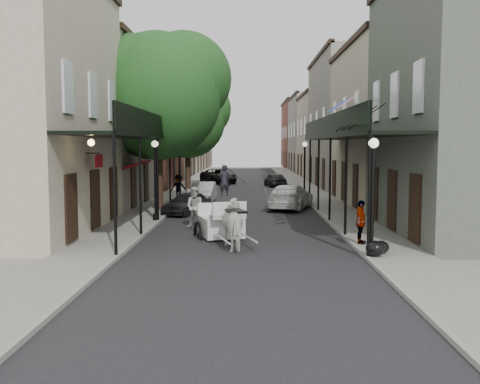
{
  "coord_description": "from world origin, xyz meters",
  "views": [
    {
      "loc": [
        0.18,
        -18.7,
        3.6
      ],
      "look_at": [
        -0.14,
        4.19,
        1.6
      ],
      "focal_mm": 40.0,
      "sensor_mm": 36.0,
      "label": 1
    }
  ],
  "objects_px": {
    "lamppost_right_near": "(372,195)",
    "carriage": "(218,208)",
    "car_left_mid": "(204,192)",
    "horse": "(237,224)",
    "lamppost_right_far": "(305,168)",
    "car_right_far": "(275,180)",
    "tree_far": "(192,117)",
    "car_right_near": "(290,197)",
    "pedestrian_walking": "(196,207)",
    "lamppost_left": "(155,179)",
    "pedestrian_sidewalk_right": "(361,222)",
    "car_left_far": "(218,176)",
    "tree_near": "(166,91)",
    "car_left_near": "(187,203)",
    "pedestrian_sidewalk_left": "(179,187)"
  },
  "relations": [
    {
      "from": "car_right_far",
      "to": "car_right_near",
      "type": "bearing_deg",
      "value": 80.46
    },
    {
      "from": "car_right_near",
      "to": "lamppost_right_near",
      "type": "bearing_deg",
      "value": 113.34
    },
    {
      "from": "tree_far",
      "to": "car_left_mid",
      "type": "xyz_separation_m",
      "value": [
        1.65,
        -9.28,
        -5.19
      ]
    },
    {
      "from": "carriage",
      "to": "pedestrian_walking",
      "type": "relative_size",
      "value": 1.61
    },
    {
      "from": "tree_near",
      "to": "pedestrian_sidewalk_left",
      "type": "bearing_deg",
      "value": 90.03
    },
    {
      "from": "tree_far",
      "to": "lamppost_right_far",
      "type": "xyz_separation_m",
      "value": [
        8.35,
        -6.18,
        -3.79
      ]
    },
    {
      "from": "horse",
      "to": "pedestrian_sidewalk_right",
      "type": "bearing_deg",
      "value": 167.93
    },
    {
      "from": "tree_near",
      "to": "pedestrian_sidewalk_right",
      "type": "height_order",
      "value": "tree_near"
    },
    {
      "from": "tree_far",
      "to": "tree_near",
      "type": "bearing_deg",
      "value": -89.81
    },
    {
      "from": "lamppost_left",
      "to": "car_left_near",
      "type": "height_order",
      "value": "lamppost_left"
    },
    {
      "from": "lamppost_right_far",
      "to": "car_right_near",
      "type": "xyz_separation_m",
      "value": [
        -1.5,
        -6.61,
        -1.35
      ]
    },
    {
      "from": "carriage",
      "to": "lamppost_left",
      "type": "bearing_deg",
      "value": 113.18
    },
    {
      "from": "pedestrian_walking",
      "to": "lamppost_left",
      "type": "bearing_deg",
      "value": 155.82
    },
    {
      "from": "pedestrian_sidewalk_right",
      "to": "pedestrian_walking",
      "type": "bearing_deg",
      "value": 76.97
    },
    {
      "from": "car_left_mid",
      "to": "car_left_far",
      "type": "xyz_separation_m",
      "value": [
        -0.0,
        16.98,
        0.05
      ]
    },
    {
      "from": "lamppost_right_near",
      "to": "carriage",
      "type": "xyz_separation_m",
      "value": [
        -5.08,
        4.29,
        -0.92
      ]
    },
    {
      "from": "lamppost_left",
      "to": "pedestrian_walking",
      "type": "bearing_deg",
      "value": -37.08
    },
    {
      "from": "car_right_near",
      "to": "car_right_far",
      "type": "height_order",
      "value": "car_right_near"
    },
    {
      "from": "pedestrian_sidewalk_right",
      "to": "car_right_far",
      "type": "height_order",
      "value": "pedestrian_sidewalk_right"
    },
    {
      "from": "car_left_far",
      "to": "horse",
      "type": "bearing_deg",
      "value": -109.3
    },
    {
      "from": "tree_near",
      "to": "tree_far",
      "type": "distance_m",
      "value": 14.02
    },
    {
      "from": "tree_far",
      "to": "carriage",
      "type": "relative_size",
      "value": 2.97
    },
    {
      "from": "car_right_far",
      "to": "tree_far",
      "type": "bearing_deg",
      "value": 18.61
    },
    {
      "from": "lamppost_right_near",
      "to": "car_left_far",
      "type": "relative_size",
      "value": 0.74
    },
    {
      "from": "pedestrian_walking",
      "to": "carriage",
      "type": "bearing_deg",
      "value": -50.17
    },
    {
      "from": "pedestrian_walking",
      "to": "car_right_near",
      "type": "xyz_separation_m",
      "value": [
        4.69,
        6.91,
        -0.2
      ]
    },
    {
      "from": "lamppost_left",
      "to": "pedestrian_sidewalk_right",
      "type": "xyz_separation_m",
      "value": [
        8.3,
        -5.92,
        -1.15
      ]
    },
    {
      "from": "pedestrian_sidewalk_right",
      "to": "car_right_near",
      "type": "bearing_deg",
      "value": 29.98
    },
    {
      "from": "carriage",
      "to": "car_left_mid",
      "type": "xyz_separation_m",
      "value": [
        -1.62,
        12.6,
        -0.48
      ]
    },
    {
      "from": "lamppost_right_far",
      "to": "car_left_mid",
      "type": "distance_m",
      "value": 7.52
    },
    {
      "from": "horse",
      "to": "car_left_mid",
      "type": "bearing_deg",
      "value": -97.92
    },
    {
      "from": "lamppost_right_far",
      "to": "car_right_far",
      "type": "relative_size",
      "value": 1.03
    },
    {
      "from": "tree_near",
      "to": "tree_far",
      "type": "height_order",
      "value": "tree_near"
    },
    {
      "from": "car_left_near",
      "to": "car_left_mid",
      "type": "relative_size",
      "value": 0.89
    },
    {
      "from": "tree_near",
      "to": "lamppost_right_near",
      "type": "xyz_separation_m",
      "value": [
        8.3,
        -12.18,
        -4.44
      ]
    },
    {
      "from": "horse",
      "to": "carriage",
      "type": "distance_m",
      "value": 2.71
    },
    {
      "from": "lamppost_left",
      "to": "pedestrian_sidewalk_right",
      "type": "relative_size",
      "value": 2.39
    },
    {
      "from": "tree_near",
      "to": "car_left_mid",
      "type": "relative_size",
      "value": 2.47
    },
    {
      "from": "horse",
      "to": "pedestrian_sidewalk_left",
      "type": "height_order",
      "value": "pedestrian_sidewalk_left"
    },
    {
      "from": "carriage",
      "to": "car_right_far",
      "type": "distance_m",
      "value": 25.8
    },
    {
      "from": "tree_far",
      "to": "car_left_near",
      "type": "distance_m",
      "value": 16.11
    },
    {
      "from": "lamppost_left",
      "to": "car_left_near",
      "type": "bearing_deg",
      "value": 69.5
    },
    {
      "from": "lamppost_right_far",
      "to": "car_right_near",
      "type": "height_order",
      "value": "lamppost_right_far"
    },
    {
      "from": "pedestrian_sidewalk_right",
      "to": "tree_far",
      "type": "bearing_deg",
      "value": 41.24
    },
    {
      "from": "car_left_near",
      "to": "tree_near",
      "type": "bearing_deg",
      "value": 159.87
    },
    {
      "from": "lamppost_right_near",
      "to": "horse",
      "type": "bearing_deg",
      "value": 158.27
    },
    {
      "from": "pedestrian_walking",
      "to": "pedestrian_sidewalk_left",
      "type": "bearing_deg",
      "value": 114.15
    },
    {
      "from": "lamppost_right_near",
      "to": "pedestrian_walking",
      "type": "xyz_separation_m",
      "value": [
        -6.19,
        6.48,
        -1.15
      ]
    },
    {
      "from": "lamppost_right_far",
      "to": "horse",
      "type": "xyz_separation_m",
      "value": [
        -4.29,
        -18.29,
        -1.18
      ]
    },
    {
      "from": "car_left_mid",
      "to": "horse",
      "type": "bearing_deg",
      "value": -79.29
    }
  ]
}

